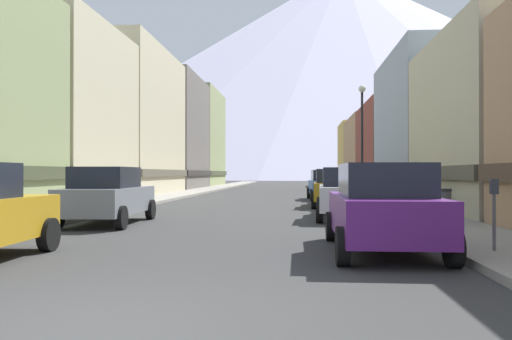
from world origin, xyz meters
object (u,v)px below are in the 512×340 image
(potted_plant_0, at_px, (436,201))
(pedestrian_1, at_px, (408,192))
(parking_meter_near, at_px, (494,204))
(trash_bin_right, at_px, (441,205))
(car_right_2, at_px, (333,188))
(car_right_3, at_px, (326,185))
(car_left_1, at_px, (108,195))
(pedestrian_0, at_px, (412,192))
(car_right_1, at_px, (346,193))
(streetlamp_right, at_px, (362,125))
(car_right_0, at_px, (382,208))

(potted_plant_0, xyz_separation_m, pedestrian_1, (-0.75, 1.04, 0.28))
(parking_meter_near, xyz_separation_m, trash_bin_right, (0.60, 5.71, -0.37))
(car_right_2, bearing_deg, pedestrian_1, -62.56)
(car_right_3, bearing_deg, car_left_1, -116.32)
(parking_meter_near, distance_m, pedestrian_0, 9.08)
(car_left_1, height_order, car_right_1, same)
(pedestrian_0, bearing_deg, trash_bin_right, -88.29)
(car_right_3, distance_m, streetlamp_right, 5.94)
(car_right_3, relative_size, trash_bin_right, 4.56)
(streetlamp_right, bearing_deg, car_right_0, -95.65)
(parking_meter_near, height_order, pedestrian_1, pedestrian_1)
(pedestrian_0, xyz_separation_m, pedestrian_1, (0.00, 0.78, -0.01))
(parking_meter_near, xyz_separation_m, pedestrian_1, (0.50, 9.84, -0.12))
(car_right_2, bearing_deg, car_left_1, -130.67)
(car_right_3, bearing_deg, car_right_2, -90.00)
(car_right_3, xyz_separation_m, pedestrian_1, (2.45, -11.24, -0.01))
(potted_plant_0, xyz_separation_m, streetlamp_right, (-1.65, 7.45, 3.37))
(car_right_2, bearing_deg, car_right_0, -89.99)
(car_left_1, height_order, potted_plant_0, car_left_1)
(car_right_0, xyz_separation_m, trash_bin_right, (2.55, 5.13, -0.26))
(car_right_2, xyz_separation_m, pedestrian_0, (2.45, -5.50, 0.00))
(parking_meter_near, bearing_deg, pedestrian_1, 87.09)
(car_left_1, relative_size, pedestrian_0, 2.73)
(potted_plant_0, distance_m, pedestrian_0, 0.85)
(car_right_3, height_order, pedestrian_1, car_right_3)
(car_right_1, height_order, streetlamp_right, streetlamp_right)
(pedestrian_0, distance_m, streetlamp_right, 7.87)
(car_right_2, height_order, streetlamp_right, streetlamp_right)
(car_right_3, bearing_deg, pedestrian_0, -78.47)
(car_right_2, xyz_separation_m, streetlamp_right, (1.55, 1.68, 3.09))
(streetlamp_right, bearing_deg, trash_bin_right, -84.58)
(trash_bin_right, bearing_deg, car_left_1, 179.91)
(car_right_2, distance_m, trash_bin_right, 9.22)
(car_left_1, distance_m, parking_meter_near, 11.13)
(car_right_2, bearing_deg, car_right_3, 90.00)
(car_left_1, bearing_deg, car_right_3, 63.68)
(car_left_1, height_order, trash_bin_right, car_left_1)
(car_right_0, bearing_deg, trash_bin_right, 63.57)
(car_right_2, height_order, pedestrian_0, pedestrian_0)
(car_right_0, xyz_separation_m, parking_meter_near, (1.95, -0.58, 0.11))
(car_right_3, bearing_deg, parking_meter_near, -84.71)
(car_left_1, xyz_separation_m, parking_meter_near, (9.55, -5.73, 0.11))
(car_right_3, xyz_separation_m, trash_bin_right, (2.55, -15.37, -0.26))
(car_left_1, height_order, pedestrian_0, pedestrian_0)
(streetlamp_right, bearing_deg, car_right_2, -132.71)
(car_right_1, height_order, potted_plant_0, car_right_1)
(car_right_0, relative_size, streetlamp_right, 0.75)
(car_left_1, height_order, car_right_3, same)
(potted_plant_0, bearing_deg, car_right_0, -111.27)
(car_right_2, height_order, trash_bin_right, car_right_2)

